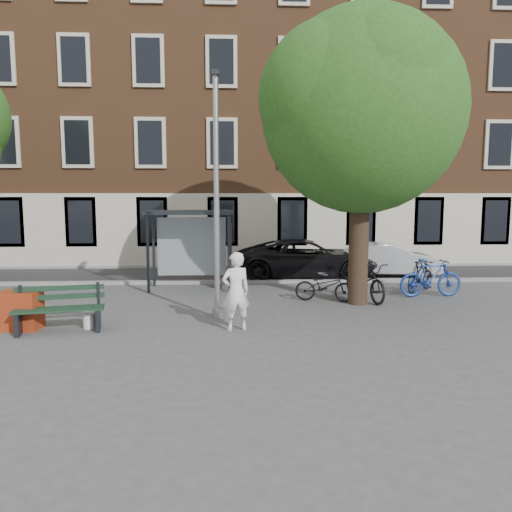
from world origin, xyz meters
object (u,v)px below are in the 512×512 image
object	(u,v)px
bike_a	(325,286)
bike_c	(365,281)
bus_shelter	(202,232)
painter	(236,291)
car_silver	(387,260)
bench	(59,311)
lamppost	(217,209)
bike_b	(431,278)
bike_d	(420,276)
notice_sign	(355,253)
red_stand	(20,310)
car_dark	(306,259)

from	to	relation	value
bike_a	bike_c	xyz separation A→B (m)	(1.24, 0.15, 0.12)
bus_shelter	painter	distance (m)	5.50
painter	bike_a	distance (m)	4.05
car_silver	bench	bearing A→B (deg)	127.86
lamppost	bike_a	xyz separation A→B (m)	(3.11, 1.83, -2.32)
bike_b	bike_d	world-z (taller)	bike_b
bus_shelter	bike_b	size ratio (longest dim) A/B	1.44
lamppost	notice_sign	xyz separation A→B (m)	(3.91, 1.59, -1.32)
red_stand	bench	bearing A→B (deg)	-12.73
bike_d	car_silver	size ratio (longest dim) A/B	0.43
bike_b	bike_c	xyz separation A→B (m)	(-2.15, -0.37, -0.02)
notice_sign	lamppost	bearing A→B (deg)	-134.87
bench	red_stand	bearing A→B (deg)	156.07
notice_sign	bus_shelter	bearing A→B (deg)	173.90
bike_a	bike_d	size ratio (longest dim) A/B	1.03
notice_sign	painter	bearing A→B (deg)	-118.08
bench	red_stand	world-z (taller)	bench
painter	bike_a	world-z (taller)	painter
painter	notice_sign	distance (m)	4.47
bike_a	bike_b	bearing A→B (deg)	-66.12
bike_d	red_stand	bearing A→B (deg)	67.11
notice_sign	bike_c	bearing A→B (deg)	64.86
painter	notice_sign	world-z (taller)	notice_sign
red_stand	notice_sign	xyz separation A→B (m)	(8.48, 2.46, 1.02)
bike_a	notice_sign	world-z (taller)	notice_sign
painter	car_dark	distance (m)	7.81
bus_shelter	lamppost	bearing A→B (deg)	-81.57
bench	bike_b	xyz separation A→B (m)	(10.10, 3.45, 0.12)
bus_shelter	red_stand	size ratio (longest dim) A/B	3.17
bike_b	bus_shelter	bearing A→B (deg)	72.35
notice_sign	bench	bearing A→B (deg)	-137.32
painter	red_stand	world-z (taller)	painter
bench	car_dark	xyz separation A→B (m)	(6.80, 7.21, 0.26)
car_dark	car_silver	world-z (taller)	car_dark
bike_a	notice_sign	bearing A→B (deg)	-91.73
bus_shelter	bench	bearing A→B (deg)	-119.90
bench	bike_a	world-z (taller)	bench
lamppost	bus_shelter	distance (m)	4.24
bike_c	car_silver	xyz separation A→B (m)	(2.03, 4.32, 0.07)
lamppost	car_silver	xyz separation A→B (m)	(6.38, 6.31, -2.13)
car_silver	notice_sign	world-z (taller)	notice_sign
painter	bike_b	size ratio (longest dim) A/B	0.93
bike_a	painter	bearing A→B (deg)	153.91
painter	bike_d	size ratio (longest dim) A/B	1.08
painter	bike_c	xyz separation A→B (m)	(3.89, 3.18, -0.34)
bench	bike_d	bearing A→B (deg)	11.84
bike_b	red_stand	size ratio (longest dim) A/B	2.20
bus_shelter	bike_b	bearing A→B (deg)	-13.84
bike_a	bike_b	distance (m)	3.43
car_dark	bike_a	bearing A→B (deg)	-179.51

